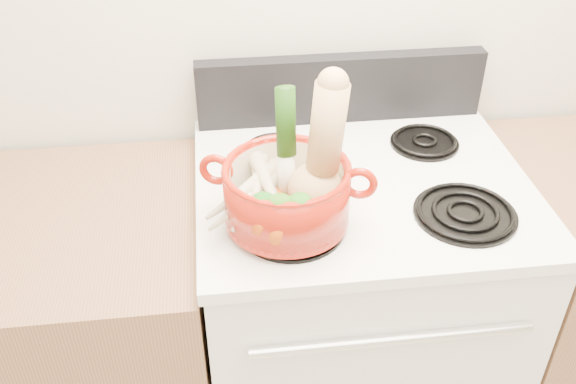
{
  "coord_description": "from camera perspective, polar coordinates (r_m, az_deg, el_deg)",
  "views": [
    {
      "loc": [
        -0.33,
        0.19,
        1.8
      ],
      "look_at": [
        -0.2,
        1.23,
        1.05
      ],
      "focal_mm": 40.0,
      "sensor_mm": 36.0,
      "label": 1
    }
  ],
  "objects": [
    {
      "name": "parsnip_1",
      "position": [
        1.31,
        -3.91,
        -0.86
      ],
      "size": [
        0.18,
        0.16,
        0.06
      ],
      "primitive_type": "cone",
      "rotation": [
        1.66,
        0.0,
        -0.88
      ],
      "color": "beige",
      "rests_on": "dutch_oven"
    },
    {
      "name": "oven_handle",
      "position": [
        1.38,
        9.32,
        -12.85
      ],
      "size": [
        0.6,
        0.02,
        0.02
      ],
      "primitive_type": "cylinder",
      "rotation": [
        0.0,
        1.57,
        0.0
      ],
      "color": "silver",
      "rests_on": "stove_body"
    },
    {
      "name": "carrot_0",
      "position": [
        1.31,
        -0.18,
        -1.5
      ],
      "size": [
        0.07,
        0.18,
        0.05
      ],
      "primitive_type": "cone",
      "rotation": [
        1.66,
        0.0,
        0.19
      ],
      "color": "#C14A09",
      "rests_on": "dutch_oven"
    },
    {
      "name": "burner_back_right",
      "position": [
        1.67,
        12.04,
        4.44
      ],
      "size": [
        0.17,
        0.17,
        0.02
      ],
      "primitive_type": "cylinder",
      "color": "black",
      "rests_on": "cooktop"
    },
    {
      "name": "burner_front_right",
      "position": [
        1.44,
        15.48,
        -1.74
      ],
      "size": [
        0.22,
        0.22,
        0.02
      ],
      "primitive_type": "cylinder",
      "color": "black",
      "rests_on": "cooktop"
    },
    {
      "name": "pot_handle_left",
      "position": [
        1.32,
        -6.4,
        2.01
      ],
      "size": [
        0.07,
        0.04,
        0.07
      ],
      "primitive_type": "torus",
      "rotation": [
        1.57,
        0.0,
        -0.29
      ],
      "color": "#9F1709",
      "rests_on": "dutch_oven"
    },
    {
      "name": "control_backsplash",
      "position": [
        1.72,
        4.71,
        9.17
      ],
      "size": [
        0.76,
        0.05,
        0.18
      ],
      "primitive_type": "cube",
      "color": "black",
      "rests_on": "cooktop"
    },
    {
      "name": "stove_body",
      "position": [
        1.83,
        5.63,
        -11.67
      ],
      "size": [
        0.76,
        0.65,
        0.92
      ],
      "primitive_type": "cube",
      "color": "silver",
      "rests_on": "floor"
    },
    {
      "name": "burner_front_left",
      "position": [
        1.35,
        0.3,
        -3.0
      ],
      "size": [
        0.22,
        0.22,
        0.02
      ],
      "primitive_type": "cylinder",
      "color": "black",
      "rests_on": "cooktop"
    },
    {
      "name": "carrot_2",
      "position": [
        1.3,
        0.74,
        -1.02
      ],
      "size": [
        0.04,
        0.16,
        0.04
      ],
      "primitive_type": "cone",
      "rotation": [
        1.66,
        0.0,
        -0.05
      ],
      "color": "#BA5809",
      "rests_on": "dutch_oven"
    },
    {
      "name": "ginger",
      "position": [
        1.38,
        1.33,
        0.91
      ],
      "size": [
        0.08,
        0.06,
        0.04
      ],
      "primitive_type": "ellipsoid",
      "rotation": [
        0.0,
        0.0,
        0.16
      ],
      "color": "#D6B783",
      "rests_on": "dutch_oven"
    },
    {
      "name": "pot_handle_right",
      "position": [
        1.28,
        6.39,
        0.78
      ],
      "size": [
        0.07,
        0.04,
        0.07
      ],
      "primitive_type": "torus",
      "rotation": [
        1.57,
        0.0,
        -0.29
      ],
      "color": "#9F1709",
      "rests_on": "dutch_oven"
    },
    {
      "name": "carrot_1",
      "position": [
        1.29,
        -1.36,
        -1.8
      ],
      "size": [
        0.04,
        0.17,
        0.05
      ],
      "primitive_type": "cone",
      "rotation": [
        1.66,
        0.0,
        0.02
      ],
      "color": "#D7540A",
      "rests_on": "dutch_oven"
    },
    {
      "name": "cooktop",
      "position": [
        1.52,
        6.65,
        0.59
      ],
      "size": [
        0.78,
        0.67,
        0.03
      ],
      "primitive_type": "cube",
      "color": "white",
      "rests_on": "stove_body"
    },
    {
      "name": "parsnip_2",
      "position": [
        1.35,
        -1.8,
        0.78
      ],
      "size": [
        0.1,
        0.2,
        0.06
      ],
      "primitive_type": "cone",
      "rotation": [
        1.66,
        0.0,
        0.32
      ],
      "color": "beige",
      "rests_on": "dutch_oven"
    },
    {
      "name": "parsnip_0",
      "position": [
        1.36,
        -2.75,
        0.22
      ],
      "size": [
        0.16,
        0.24,
        0.07
      ],
      "primitive_type": "cone",
      "rotation": [
        1.66,
        0.0,
        -0.5
      ],
      "color": "beige",
      "rests_on": "dutch_oven"
    },
    {
      "name": "parsnip_5",
      "position": [
        1.32,
        -1.81,
        0.7
      ],
      "size": [
        0.08,
        0.21,
        0.06
      ],
      "primitive_type": "cone",
      "rotation": [
        1.66,
        0.0,
        0.2
      ],
      "color": "beige",
      "rests_on": "dutch_oven"
    },
    {
      "name": "parsnip_3",
      "position": [
        1.32,
        -4.3,
        -0.04
      ],
      "size": [
        0.17,
        0.15,
        0.06
      ],
      "primitive_type": "cone",
      "rotation": [
        1.66,
        0.0,
        -0.89
      ],
      "color": "beige",
      "rests_on": "dutch_oven"
    },
    {
      "name": "carrot_3",
      "position": [
        1.27,
        -1.93,
        -1.61
      ],
      "size": [
        0.07,
        0.14,
        0.04
      ],
      "primitive_type": "cone",
      "rotation": [
        1.66,
        0.0,
        -0.31
      ],
      "color": "#D34F0A",
      "rests_on": "dutch_oven"
    },
    {
      "name": "parsnip_4",
      "position": [
        1.35,
        -2.67,
        1.38
      ],
      "size": [
        0.08,
        0.22,
        0.06
      ],
      "primitive_type": "cone",
      "rotation": [
        1.66,
        0.0,
        -0.18
      ],
      "color": "beige",
      "rests_on": "dutch_oven"
    },
    {
      "name": "leek",
      "position": [
        1.29,
        -0.15,
        4.15
      ],
      "size": [
        0.05,
        0.07,
        0.27
      ],
      "primitive_type": "cylinder",
      "rotation": [
        -0.1,
        0.0,
        0.11
      ],
      "color": "white",
      "rests_on": "dutch_oven"
    },
    {
      "name": "squash",
      "position": [
        1.26,
        2.62,
        3.82
      ],
      "size": [
        0.14,
        0.12,
        0.29
      ],
      "primitive_type": null,
      "rotation": [
        0.0,
        0.08,
        0.03
      ],
      "color": "tan",
      "rests_on": "dutch_oven"
    },
    {
      "name": "dutch_oven",
      "position": [
        1.32,
        -0.11,
        -0.16
      ],
      "size": [
        0.32,
        0.32,
        0.13
      ],
      "primitive_type": "cylinder",
      "rotation": [
        0.0,
        0.0,
        -0.29
      ],
      "color": "#9F1709",
      "rests_on": "burner_front_left"
    },
    {
      "name": "burner_back_left",
      "position": [
        1.6,
        -1.06,
        3.68
      ],
      "size": [
        0.17,
        0.17,
        0.02
      ],
      "primitive_type": "cylinder",
      "color": "black",
      "rests_on": "cooktop"
    }
  ]
}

